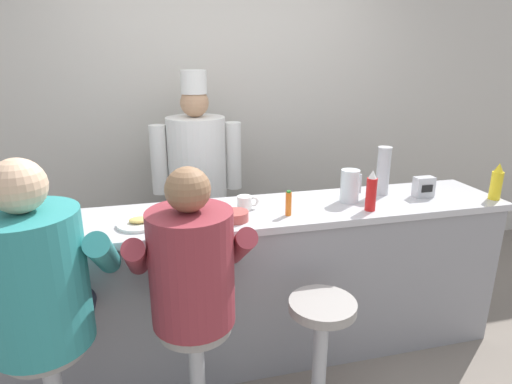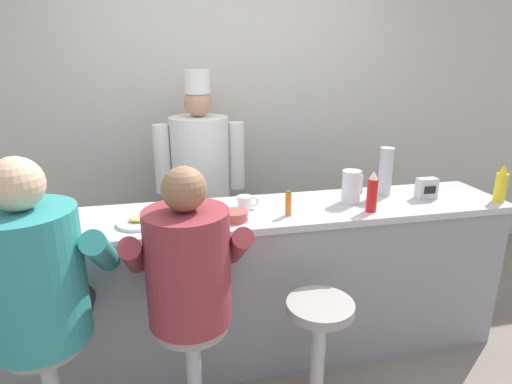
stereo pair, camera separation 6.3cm
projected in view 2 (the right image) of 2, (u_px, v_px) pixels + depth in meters
name	position (u px, v px, depth m)	size (l,w,h in m)	color
ground_plane	(276.00, 378.00, 2.52)	(20.00, 20.00, 0.00)	slate
wall_back	(230.00, 114.00, 3.56)	(10.00, 0.06, 2.70)	beige
diner_counter	(265.00, 282.00, 2.63)	(2.97, 0.56, 0.96)	gray
ketchup_bottle_red	(372.00, 193.00, 2.42)	(0.06, 0.06, 0.24)	red
mustard_bottle_yellow	(501.00, 185.00, 2.60)	(0.07, 0.07, 0.23)	yellow
hot_sauce_bottle_orange	(288.00, 204.00, 2.37)	(0.03, 0.03, 0.14)	orange
water_pitcher_clear	(351.00, 187.00, 2.58)	(0.13, 0.11, 0.20)	silver
breakfast_plate	(139.00, 222.00, 2.26)	(0.23, 0.23, 0.05)	white
cereal_bowl	(235.00, 216.00, 2.32)	(0.15, 0.15, 0.05)	#B24C47
coffee_mug_white	(245.00, 203.00, 2.47)	(0.13, 0.08, 0.08)	white
coffee_mug_tan	(38.00, 225.00, 2.13)	(0.15, 0.09, 0.10)	beige
cup_stack_steel	(386.00, 172.00, 2.70)	(0.09, 0.09, 0.31)	#B7BABF
napkin_dispenser_chrome	(427.00, 188.00, 2.66)	(0.12, 0.07, 0.13)	silver
diner_seated_teal	(37.00, 283.00, 1.79)	(0.63, 0.62, 1.46)	#B2B5BA
diner_seated_maroon	(188.00, 274.00, 1.93)	(0.57, 0.56, 1.38)	#B2B5BA
empty_stool_round	(318.00, 340.00, 2.16)	(0.34, 0.34, 0.66)	#B2B5BA
cook_in_whites_near	(201.00, 176.00, 3.23)	(0.67, 0.43, 1.72)	#232328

